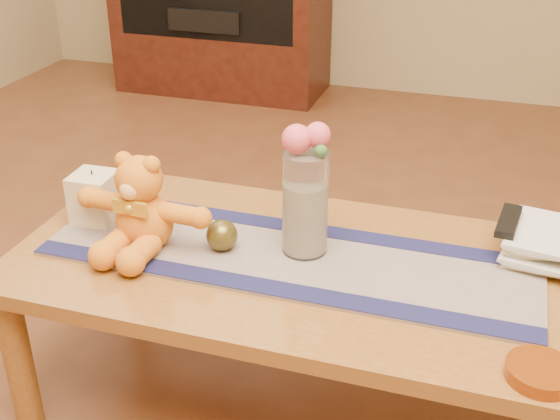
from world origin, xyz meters
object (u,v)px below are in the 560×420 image
(teddy_bear, at_px, (142,202))
(pillar_candle, at_px, (95,197))
(book_bottom, at_px, (505,246))
(glass_vase, at_px, (305,203))
(amber_dish, at_px, (541,372))
(tv_remote, at_px, (509,221))
(bronze_ball, at_px, (222,235))

(teddy_bear, bearing_deg, pillar_candle, 160.12)
(book_bottom, bearing_deg, glass_vase, -157.23)
(pillar_candle, bearing_deg, glass_vase, 1.08)
(glass_vase, bearing_deg, amber_dish, -29.16)
(glass_vase, bearing_deg, tv_remote, 18.57)
(pillar_candle, distance_m, glass_vase, 0.57)
(glass_vase, height_order, tv_remote, glass_vase)
(pillar_candle, height_order, tv_remote, pillar_candle)
(bronze_ball, relative_size, tv_remote, 0.49)
(bronze_ball, bearing_deg, glass_vase, 16.15)
(pillar_candle, distance_m, bronze_ball, 0.38)
(tv_remote, relative_size, amber_dish, 1.20)
(glass_vase, height_order, book_bottom, glass_vase)
(book_bottom, bearing_deg, pillar_candle, -167.11)
(bronze_ball, height_order, amber_dish, bronze_ball)
(bronze_ball, xyz_separation_m, book_bottom, (0.67, 0.22, -0.04))
(pillar_candle, bearing_deg, teddy_bear, -22.79)
(bronze_ball, height_order, book_bottom, bronze_ball)
(teddy_bear, distance_m, book_bottom, 0.90)
(glass_vase, xyz_separation_m, book_bottom, (0.47, 0.17, -0.13))
(bronze_ball, bearing_deg, teddy_bear, -170.73)
(pillar_candle, relative_size, glass_vase, 0.50)
(tv_remote, bearing_deg, book_bottom, 90.00)
(amber_dish, bearing_deg, book_bottom, 99.85)
(pillar_candle, relative_size, book_bottom, 0.58)
(pillar_candle, bearing_deg, amber_dish, -14.85)
(book_bottom, height_order, tv_remote, tv_remote)
(teddy_bear, xyz_separation_m, tv_remote, (0.86, 0.25, -0.04))
(teddy_bear, distance_m, pillar_candle, 0.21)
(tv_remote, bearing_deg, amber_dish, -73.65)
(teddy_bear, relative_size, tv_remote, 2.12)
(bronze_ball, distance_m, amber_dish, 0.79)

